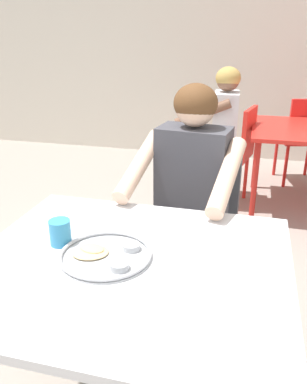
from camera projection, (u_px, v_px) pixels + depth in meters
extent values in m
cube|color=silver|center=(228.00, 7.00, 4.35)|extent=(12.00, 0.12, 3.40)
cube|color=silver|center=(128.00, 265.00, 1.28)|extent=(1.05, 0.91, 0.03)
cylinder|color=#B2B2B7|center=(64.00, 273.00, 1.89)|extent=(0.04, 0.04, 0.70)
cylinder|color=#B2B2B7|center=(262.00, 304.00, 1.67)|extent=(0.04, 0.04, 0.70)
cylinder|color=#B7BABF|center=(106.00, 257.00, 1.30)|extent=(0.31, 0.31, 0.01)
torus|color=#B7BABF|center=(106.00, 254.00, 1.30)|extent=(0.31, 0.31, 0.01)
cylinder|color=#B2B5BA|center=(119.00, 266.00, 1.22)|extent=(0.06, 0.06, 0.02)
cylinder|color=#C65119|center=(119.00, 265.00, 1.22)|extent=(0.05, 0.05, 0.01)
cylinder|color=#B2B5BA|center=(131.00, 247.00, 1.34)|extent=(0.06, 0.06, 0.02)
cylinder|color=#B77F23|center=(131.00, 246.00, 1.33)|extent=(0.05, 0.05, 0.01)
ellipsoid|color=#DBB77A|center=(91.00, 252.00, 1.31)|extent=(0.15, 0.13, 0.01)
ellipsoid|color=#D3B678|center=(92.00, 248.00, 1.32)|extent=(0.10, 0.08, 0.01)
cylinder|color=#338CBF|center=(60.00, 232.00, 1.37)|extent=(0.08, 0.08, 0.09)
cylinder|color=#593319|center=(59.00, 225.00, 1.36)|extent=(0.06, 0.06, 0.02)
cube|color=#3F3F44|center=(192.00, 230.00, 2.10)|extent=(0.48, 0.45, 0.04)
cube|color=#3F3F44|center=(203.00, 182.00, 2.17)|extent=(0.41, 0.09, 0.39)
cylinder|color=#3F3F44|center=(214.00, 290.00, 1.99)|extent=(0.03, 0.03, 0.43)
cylinder|color=#3F3F44|center=(151.00, 275.00, 2.11)|extent=(0.03, 0.03, 0.43)
cylinder|color=#3F3F44|center=(227.00, 260.00, 2.26)|extent=(0.03, 0.03, 0.43)
cylinder|color=#3F3F44|center=(170.00, 248.00, 2.38)|extent=(0.03, 0.03, 0.43)
cylinder|color=#313131|center=(194.00, 323.00, 1.74)|extent=(0.10, 0.10, 0.46)
cylinder|color=#313131|center=(209.00, 248.00, 1.81)|extent=(0.17, 0.41, 0.12)
cylinder|color=#313131|center=(133.00, 306.00, 1.84)|extent=(0.10, 0.10, 0.46)
cylinder|color=#313131|center=(149.00, 236.00, 1.91)|extent=(0.17, 0.41, 0.12)
cube|color=#3F3F47|center=(193.00, 178.00, 1.94)|extent=(0.36, 0.24, 0.51)
cylinder|color=beige|center=(227.00, 176.00, 1.67)|extent=(0.14, 0.46, 0.25)
cylinder|color=beige|center=(140.00, 164.00, 1.81)|extent=(0.14, 0.46, 0.25)
sphere|color=beige|center=(196.00, 106.00, 1.80)|extent=(0.19, 0.19, 0.19)
ellipsoid|color=brown|center=(196.00, 103.00, 1.80)|extent=(0.21, 0.20, 0.18)
cylinder|color=#AD1E18|center=(255.00, 183.00, 3.05)|extent=(0.04, 0.04, 0.68)
cylinder|color=#AD1E18|center=(256.00, 155.00, 3.78)|extent=(0.04, 0.04, 0.68)
cube|color=red|center=(227.00, 155.00, 3.43)|extent=(0.45, 0.45, 0.04)
cube|color=red|center=(249.00, 132.00, 3.27)|extent=(0.11, 0.36, 0.40)
cylinder|color=red|center=(203.00, 182.00, 3.45)|extent=(0.03, 0.03, 0.42)
cylinder|color=red|center=(214.00, 172.00, 3.70)|extent=(0.03, 0.03, 0.42)
cylinder|color=red|center=(237.00, 187.00, 3.33)|extent=(0.03, 0.03, 0.42)
cylinder|color=red|center=(246.00, 176.00, 3.58)|extent=(0.03, 0.03, 0.42)
cube|color=red|center=(300.00, 139.00, 3.92)|extent=(0.51, 0.52, 0.04)
cylinder|color=red|center=(276.00, 156.00, 4.17)|extent=(0.03, 0.03, 0.43)
cylinder|color=red|center=(307.00, 156.00, 4.17)|extent=(0.03, 0.03, 0.43)
cylinder|color=red|center=(286.00, 166.00, 3.84)|extent=(0.03, 0.03, 0.43)
cylinder|color=#2B2B2B|center=(175.00, 180.00, 3.46)|extent=(0.10, 0.10, 0.45)
cylinder|color=#2B2B2B|center=(199.00, 152.00, 3.33)|extent=(0.41, 0.14, 0.12)
cylinder|color=#2B2B2B|center=(180.00, 169.00, 3.73)|extent=(0.10, 0.10, 0.45)
cylinder|color=#2B2B2B|center=(202.00, 143.00, 3.60)|extent=(0.41, 0.14, 0.12)
cube|color=silver|center=(225.00, 121.00, 3.33)|extent=(0.22, 0.35, 0.49)
cylinder|color=brown|center=(203.00, 113.00, 3.14)|extent=(0.46, 0.10, 0.25)
cylinder|color=brown|center=(206.00, 105.00, 3.52)|extent=(0.46, 0.10, 0.25)
sphere|color=brown|center=(228.00, 80.00, 3.21)|extent=(0.19, 0.19, 0.19)
ellipsoid|color=tan|center=(228.00, 78.00, 3.20)|extent=(0.21, 0.20, 0.18)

